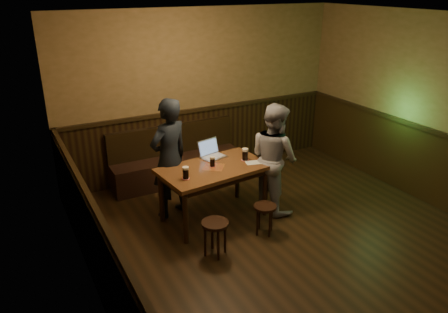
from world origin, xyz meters
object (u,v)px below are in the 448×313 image
bench (176,164)px  pint_left (186,173)px  stool_right (265,211)px  pint_right (245,154)px  stool_left (215,229)px  pint_mid (212,162)px  person_grey (274,158)px  person_suit (169,158)px  laptop (211,153)px  pub_table (214,174)px

bench → pint_left: (-0.49, -1.59, 0.57)m
stool_right → pint_right: 0.89m
stool_left → pint_mid: 1.05m
stool_left → pint_right: bearing=42.4°
stool_right → person_grey: bearing=48.1°
stool_right → person_suit: 1.52m
pint_mid → person_suit: person_suit is taller
stool_left → laptop: (0.53, 1.17, 0.49)m
stool_left → person_suit: (-0.09, 1.23, 0.50)m
bench → pub_table: size_ratio=1.40×
stool_left → person_grey: size_ratio=0.28×
pub_table → pint_mid: (-0.01, 0.03, 0.18)m
bench → laptop: size_ratio=5.44×
pint_right → person_grey: 0.43m
pint_left → person_suit: person_suit is taller
pub_table → person_grey: person_grey is taller
stool_right → laptop: size_ratio=1.03×
pint_mid → person_grey: size_ratio=0.09×
pub_table → pint_right: size_ratio=8.83×
laptop → person_grey: (0.77, -0.49, -0.05)m
stool_right → pint_right: bearing=82.3°
pint_left → stool_left: bearing=-81.6°
pub_table → laptop: bearing=62.2°
bench → person_grey: bearing=-59.7°
pint_left → laptop: laptop is taller
pint_left → person_suit: 0.58m
bench → pint_right: size_ratio=12.37×
stool_right → person_suit: (-0.90, 1.10, 0.54)m
pint_left → person_suit: bearing=89.6°
pub_table → pint_mid: bearing=96.2°
pint_mid → laptop: size_ratio=0.36×
bench → stool_left: size_ratio=4.83×
pub_table → person_suit: size_ratio=0.91×
person_grey → pint_mid: bearing=73.8°
pub_table → pint_right: pint_right is taller
pub_table → stool_right: size_ratio=3.78×
pub_table → laptop: 0.42m
pint_right → pint_left: bearing=-169.7°
laptop → stool_left: bearing=-128.1°
pint_right → person_grey: size_ratio=0.11×
pub_table → stool_left: bearing=-122.4°
bench → person_suit: bearing=-115.8°
stool_left → pint_left: 0.83m
laptop → person_suit: bearing=161.1°
stool_right → person_suit: person_suit is taller
stool_left → pub_table: bearing=64.1°
bench → laptop: 1.21m
bench → stool_right: size_ratio=5.30×
stool_right → laptop: 1.20m
pint_mid → person_grey: 0.93m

